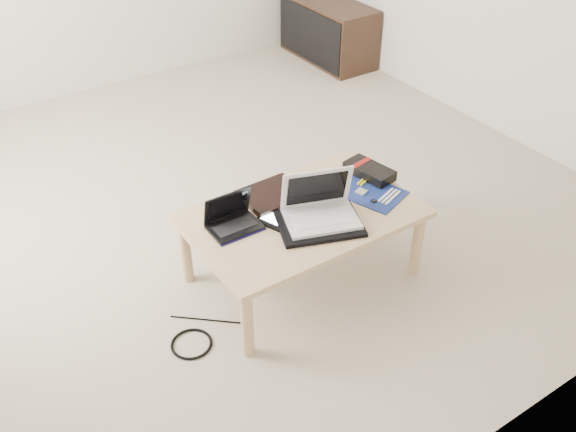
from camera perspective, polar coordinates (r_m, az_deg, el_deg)
ground at (r=3.90m, az=-4.80°, el=1.46°), size 4.00×4.00×0.00m
coffee_table at (r=3.12m, az=1.31°, el=-0.47°), size 1.10×0.70×0.40m
media_cabinet at (r=5.74m, az=3.55°, el=16.11°), size 0.41×0.90×0.50m
book at (r=3.19m, az=-1.42°, el=1.88°), size 0.30×0.25×0.03m
netbook at (r=2.99m, az=-4.96°, el=-0.38°), size 0.24×0.18×0.17m
tablet at (r=3.07m, az=-0.19°, el=0.14°), size 0.31×0.27×0.01m
remote at (r=3.13m, az=2.90°, el=1.01°), size 0.13×0.22×0.02m
neoprene_sleeve at (r=3.01m, az=2.79°, el=-0.67°), size 0.46×0.40×0.02m
white_laptop at (r=3.01m, az=2.84°, el=0.69°), size 0.40×0.34×0.24m
motherboard at (r=3.25m, az=7.43°, el=2.07°), size 0.33×0.37×0.01m
gpu_box at (r=3.38m, az=7.24°, el=3.97°), size 0.18×0.28×0.06m
cable_coil at (r=3.04m, az=0.22°, el=-0.33°), size 0.11×0.11×0.01m
floor_cable_coil at (r=3.03m, az=-8.58°, el=-11.18°), size 0.25×0.25×0.01m
floor_cable_trail at (r=3.12m, az=-6.93°, el=-9.17°), size 0.30×0.26×0.01m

